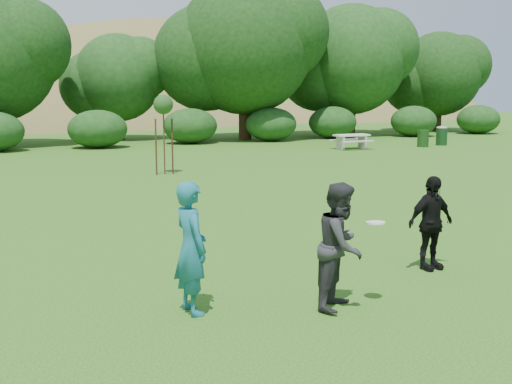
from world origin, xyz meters
TOP-DOWN VIEW (x-y plane):
  - ground at (0.00, 0.00)m, footprint 120.00×120.00m
  - player_teal at (-2.23, 0.04)m, footprint 0.51×0.71m
  - player_grey at (-0.24, -0.57)m, footprint 1.09×1.08m
  - player_black at (2.15, 0.51)m, footprint 0.98×0.49m
  - trash_can_near at (16.82, 19.71)m, footprint 0.60×0.60m
  - frisbee at (0.19, -0.75)m, footprint 0.27×0.27m
  - sapling at (1.26, 14.29)m, footprint 0.70×0.70m
  - picnic_table at (12.63, 20.06)m, footprint 1.80×1.48m
  - trash_can_lidded at (18.41, 20.16)m, footprint 0.60×0.60m
  - hillside at (-0.56, 68.45)m, footprint 150.00×72.00m
  - tree_row at (3.23, 28.68)m, footprint 53.92×10.38m

SIDE VIEW (x-z plane):
  - hillside at x=-0.56m, z-range -37.97..14.03m
  - ground at x=0.00m, z-range 0.00..0.00m
  - trash_can_near at x=16.82m, z-range 0.00..0.90m
  - picnic_table at x=12.63m, z-range 0.14..0.90m
  - trash_can_lidded at x=18.41m, z-range 0.02..1.07m
  - player_black at x=2.15m, z-range 0.00..1.60m
  - player_grey at x=-0.24m, z-range 0.00..1.78m
  - player_teal at x=-2.23m, z-range 0.00..1.83m
  - frisbee at x=0.19m, z-range 1.19..1.23m
  - sapling at x=1.26m, z-range 0.99..3.84m
  - tree_row at x=3.23m, z-range 0.06..9.69m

